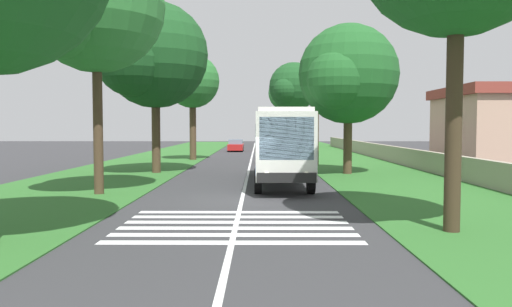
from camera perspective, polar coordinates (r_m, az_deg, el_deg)
The scene contains 18 objects.
ground at distance 20.36m, azimuth -1.60°, elevation -5.19°, with size 160.00×160.00×0.00m, color #333335.
grass_verge_left at distance 36.36m, azimuth -13.81°, elevation -1.59°, with size 120.00×8.00×0.04m, color #2D6628.
grass_verge_right at distance 36.05m, azimuth 12.37°, elevation -1.61°, with size 120.00×8.00×0.04m, color #2D6628.
centre_line at distance 35.27m, azimuth -0.78°, elevation -1.67°, with size 110.00×0.16×0.01m, color silver.
coach_bus at distance 25.72m, azimuth 2.82°, elevation 1.34°, with size 11.16×2.62×3.73m.
zebra_crossing at distance 15.05m, azimuth -2.30°, elevation -8.13°, with size 4.95×6.80×0.01m.
trailing_car_0 at distance 41.97m, azimuth 2.13°, elevation -0.01°, with size 4.30×1.78×1.43m.
trailing_car_1 at distance 50.08m, azimuth 1.73°, elevation 0.49°, with size 4.30×1.78×1.43m.
trailing_car_2 at distance 59.34m, azimuth -2.31°, elevation 0.90°, with size 4.30×1.78×1.43m.
roadside_tree_left_0 at distance 23.05m, azimuth -18.21°, elevation 15.44°, with size 7.11×5.82×10.96m.
roadside_tree_left_1 at distance 44.18m, azimuth -7.34°, elevation 7.97°, with size 5.15×4.65×9.14m.
roadside_tree_left_2 at distance 32.47m, azimuth -11.62°, elevation 10.48°, with size 8.21×6.57×10.60m.
roadside_tree_right_0 at distance 83.00m, azimuth 3.27°, elevation 6.73°, with size 6.85×5.65×11.20m.
roadside_tree_right_1 at distance 74.11m, azimuth 4.18°, elevation 7.45°, with size 7.95×7.13×12.26m.
roadside_tree_right_3 at distance 31.37m, azimuth 10.19°, elevation 8.59°, with size 6.99×6.06×9.11m.
utility_pole at distance 37.77m, azimuth 6.98°, elevation 4.39°, with size 0.24×1.40×7.25m.
roadside_wall at distance 41.66m, azimuth 15.53°, elevation -0.11°, with size 70.00×0.40×1.30m, color #9E937F.
roadside_building at distance 44.70m, azimuth 24.85°, elevation 3.03°, with size 10.41×6.65×6.10m.
Camera 1 is at (-20.14, -0.68, 2.93)m, focal length 35.20 mm.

